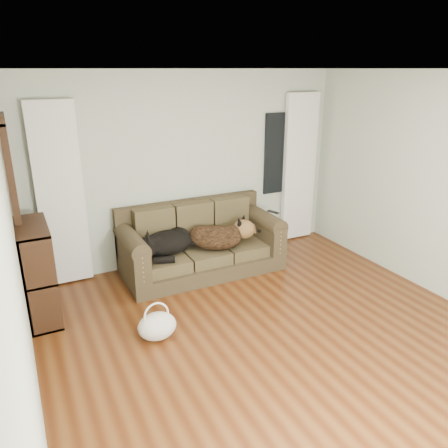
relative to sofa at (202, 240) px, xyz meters
name	(u,v)px	position (x,y,z in m)	size (l,w,h in m)	color
floor	(287,347)	(0.05, -1.97, -0.45)	(5.00, 5.00, 0.00)	#47200C
ceiling	(303,69)	(0.05, -1.97, 2.15)	(5.00, 5.00, 0.00)	white
wall_back	(189,169)	(0.05, 0.53, 0.85)	(4.50, 0.04, 2.60)	#ADBCA0
wall_left	(18,274)	(-2.20, -1.97, 0.85)	(0.04, 5.00, 2.60)	#ADBCA0
curtain_left	(60,196)	(-1.65, 0.45, 0.70)	(0.55, 0.08, 2.25)	white
curtain_right	(299,168)	(1.85, 0.45, 0.70)	(0.55, 0.08, 2.25)	white
window_pane	(279,153)	(1.50, 0.50, 0.95)	(0.50, 0.03, 1.20)	black
door_casing	(18,219)	(-2.15, 0.07, 0.60)	(0.07, 0.60, 2.10)	black
sofa	(202,240)	(0.00, 0.00, 0.00)	(2.09, 0.90, 0.86)	#312B1D
dog_black_lab	(166,244)	(-0.51, -0.01, 0.03)	(0.70, 0.49, 0.30)	black
dog_shepherd	(218,237)	(0.20, -0.11, 0.04)	(0.74, 0.52, 0.33)	black
tv_remote	(273,212)	(1.03, -0.14, 0.28)	(0.05, 0.17, 0.02)	black
tote_bag	(157,325)	(-1.05, -1.26, -0.29)	(0.39, 0.31, 0.29)	silver
bookshelf	(38,274)	(-2.04, -0.26, 0.05)	(0.32, 0.85, 1.06)	black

